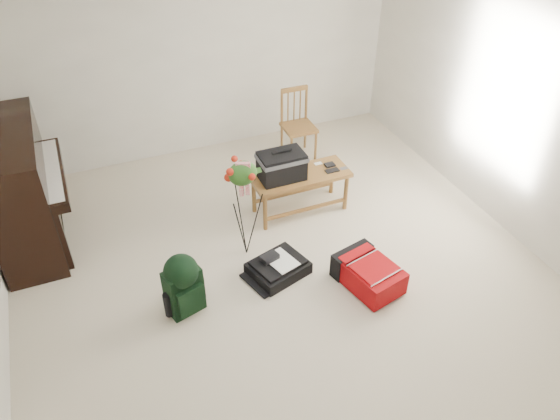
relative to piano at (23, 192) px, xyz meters
name	(u,v)px	position (x,y,z in m)	size (l,w,h in m)	color
floor	(287,281)	(2.19, -1.60, -0.60)	(5.00, 5.50, 0.01)	beige
ceiling	(289,22)	(2.19, -1.60, 1.90)	(5.00, 5.50, 0.01)	white
wall_back	(198,56)	(2.19, 1.15, 0.65)	(5.00, 0.04, 2.50)	silver
wall_right	(525,118)	(4.69, -1.60, 0.65)	(0.04, 5.50, 2.50)	silver
piano	(23,192)	(0.00, 0.00, 0.00)	(0.71, 1.50, 1.25)	black
bench	(288,169)	(2.62, -0.60, -0.02)	(1.07, 0.43, 0.83)	brown
dining_chair	(298,125)	(3.22, 0.48, -0.17)	(0.39, 0.39, 0.89)	brown
red_suitcase	(366,271)	(2.88, -1.90, -0.46)	(0.55, 0.71, 0.27)	#AD0807
black_duffel	(278,267)	(2.15, -1.47, -0.52)	(0.63, 0.56, 0.22)	black
green_backpack	(183,282)	(1.20, -1.59, -0.25)	(0.36, 0.33, 0.63)	black
flower_stand	(245,210)	(1.96, -1.07, -0.05)	(0.46, 0.46, 1.13)	black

